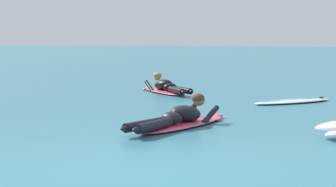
% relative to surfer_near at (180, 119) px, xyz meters
% --- Properties ---
extents(ground_plane, '(120.00, 120.00, 0.00)m').
position_rel_surfer_near_xyz_m(ground_plane, '(0.16, 6.99, -0.14)').
color(ground_plane, '#2D6B7A').
extents(surfer_near, '(1.41, 2.67, 0.54)m').
position_rel_surfer_near_xyz_m(surfer_near, '(0.00, 0.00, 0.00)').
color(surfer_near, '#E54C66').
rests_on(surfer_near, ground).
extents(surfer_far, '(1.76, 2.30, 0.54)m').
position_rel_surfer_near_xyz_m(surfer_far, '(-1.32, 5.50, 0.00)').
color(surfer_far, '#E54C66').
rests_on(surfer_far, ground).
extents(drifting_surfboard, '(1.88, 1.72, 0.16)m').
position_rel_surfer_near_xyz_m(drifting_surfboard, '(1.79, 3.88, -0.10)').
color(drifting_surfboard, silver).
rests_on(drifting_surfboard, ground).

